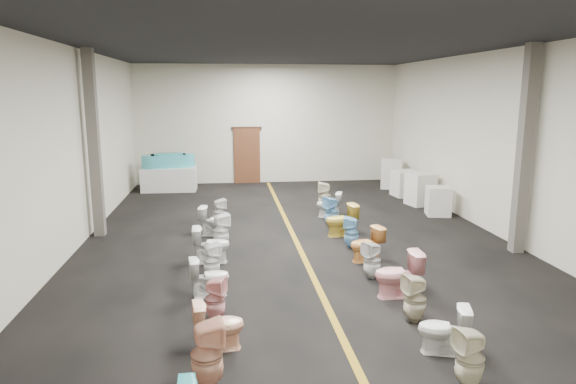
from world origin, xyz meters
name	(u,v)px	position (x,y,z in m)	size (l,w,h in m)	color
floor	(295,240)	(0.00, 0.00, 0.00)	(16.00, 16.00, 0.00)	black
ceiling	(296,46)	(0.00, 0.00, 4.50)	(16.00, 16.00, 0.00)	black
wall_back	(267,124)	(0.00, 8.00, 2.25)	(10.00, 10.00, 0.00)	beige
wall_front	(432,253)	(0.00, -8.00, 2.25)	(10.00, 10.00, 0.00)	beige
wall_left	(71,149)	(-5.00, 0.00, 2.25)	(16.00, 16.00, 0.00)	beige
wall_right	(499,144)	(5.00, 0.00, 2.25)	(16.00, 16.00, 0.00)	beige
aisle_stripe	(295,240)	(0.00, 0.00, 0.00)	(0.12, 15.60, 0.01)	olive
back_door	(247,156)	(-0.80, 7.94, 1.05)	(1.00, 0.10, 2.10)	#562D19
door_frame	(247,128)	(-0.80, 7.95, 2.12)	(1.15, 0.08, 0.10)	#331C11
column_left	(94,145)	(-4.75, 1.00, 2.25)	(0.25, 0.25, 4.50)	#59544C
column_right	(524,151)	(4.75, -1.50, 2.25)	(0.25, 0.25, 4.50)	#59544C
display_table	(169,179)	(-3.64, 6.69, 0.42)	(1.90, 0.95, 0.84)	silver
bathtub	(168,161)	(-3.64, 6.69, 1.07)	(1.83, 0.91, 0.55)	teal
appliance_crate_a	(438,201)	(4.40, 1.96, 0.41)	(0.64, 0.64, 0.83)	silver
appliance_crate_b	(420,189)	(4.40, 3.35, 0.50)	(0.73, 0.73, 1.00)	silver
appliance_crate_c	(405,183)	(4.40, 4.72, 0.44)	(0.77, 0.77, 0.87)	silver
appliance_crate_d	(391,174)	(4.40, 6.20, 0.52)	(0.73, 0.73, 1.04)	silver
toilet_left_1	(207,355)	(-1.89, -6.06, 0.43)	(0.38, 0.39, 0.86)	#E2A082
toilet_left_2	(219,325)	(-1.77, -5.13, 0.35)	(0.39, 0.69, 0.70)	#FFBE97
toilet_left_3	(215,299)	(-1.83, -4.20, 0.35)	(0.32, 0.32, 0.70)	pink
toilet_left_4	(210,277)	(-1.95, -3.22, 0.35)	(0.39, 0.68, 0.69)	white
toilet_left_5	(212,261)	(-1.93, -2.35, 0.35)	(0.31, 0.32, 0.69)	white
toilet_left_6	(211,245)	(-1.96, -1.42, 0.39)	(0.43, 0.76, 0.77)	white
toilet_left_7	(221,231)	(-1.76, -0.41, 0.40)	(0.36, 0.37, 0.80)	white
toilet_left_8	(214,221)	(-1.94, 0.63, 0.36)	(0.41, 0.71, 0.73)	silver
toilet_left_9	(219,212)	(-1.82, 1.55, 0.36)	(0.33, 0.33, 0.73)	silver
toilet_right_0	(470,358)	(1.23, -6.43, 0.38)	(0.34, 0.35, 0.76)	beige
toilet_right_1	(443,330)	(1.26, -5.62, 0.34)	(0.38, 0.67, 0.69)	white
toilet_right_2	(415,298)	(1.22, -4.63, 0.38)	(0.35, 0.35, 0.77)	beige
toilet_right_3	(398,274)	(1.28, -3.66, 0.41)	(0.46, 0.81, 0.82)	#F2A4A6
toilet_right_4	(372,260)	(1.10, -2.73, 0.36)	(0.33, 0.33, 0.73)	silver
toilet_right_5	(366,244)	(1.27, -1.73, 0.36)	(0.41, 0.71, 0.73)	#DD9546
toilet_right_6	(352,232)	(1.18, -0.80, 0.36)	(0.33, 0.34, 0.73)	#75B2D9
toilet_right_7	(341,220)	(1.17, 0.21, 0.40)	(0.44, 0.78, 0.80)	gold
toilet_right_8	(331,211)	(1.11, 1.15, 0.40)	(0.36, 0.36, 0.79)	#76B4DE
toilet_right_9	(329,205)	(1.25, 2.11, 0.36)	(0.41, 0.71, 0.73)	silver
toilet_right_10	(325,196)	(1.30, 3.00, 0.43)	(0.38, 0.39, 0.85)	beige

